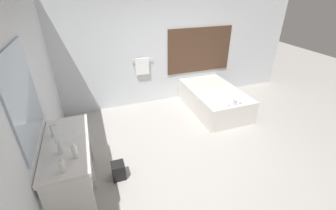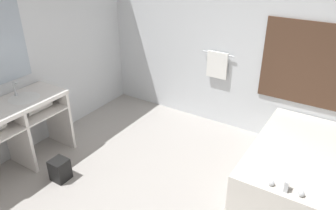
# 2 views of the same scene
# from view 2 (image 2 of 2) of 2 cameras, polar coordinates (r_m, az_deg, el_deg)

# --- Properties ---
(wall_back_with_blinds) EXTENTS (7.40, 0.13, 2.70)m
(wall_back_with_blinds) POSITION_cam_2_polar(r_m,az_deg,el_deg) (4.77, 13.03, 10.42)
(wall_back_with_blinds) COLOR silver
(wall_back_with_blinds) RESTS_ON ground_plane
(vanity_counter) EXTENTS (0.57, 1.32, 0.90)m
(vanity_counter) POSITION_cam_2_polar(r_m,az_deg,el_deg) (4.42, -24.93, -2.65)
(vanity_counter) COLOR white
(vanity_counter) RESTS_ON ground_plane
(sink_faucet) EXTENTS (0.09, 0.04, 0.18)m
(sink_faucet) POSITION_cam_2_polar(r_m,az_deg,el_deg) (4.49, -25.11, 2.56)
(sink_faucet) COLOR silver
(sink_faucet) RESTS_ON vanity_counter
(bathtub) EXTENTS (1.09, 1.77, 0.64)m
(bathtub) POSITION_cam_2_polar(r_m,az_deg,el_deg) (4.18, 21.99, -9.91)
(bathtub) COLOR silver
(bathtub) RESTS_ON ground_plane
(waste_bin) EXTENTS (0.20, 0.20, 0.28)m
(waste_bin) POSITION_cam_2_polar(r_m,az_deg,el_deg) (4.29, -18.30, -10.64)
(waste_bin) COLOR black
(waste_bin) RESTS_ON ground_plane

